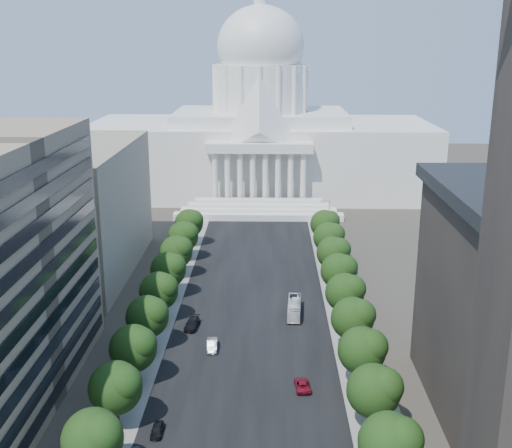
# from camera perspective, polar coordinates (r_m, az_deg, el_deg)

# --- Properties ---
(road_asphalt) EXTENTS (30.00, 260.00, 0.01)m
(road_asphalt) POSITION_cam_1_polar(r_m,az_deg,el_deg) (143.49, -0.20, -5.64)
(road_asphalt) COLOR black
(road_asphalt) RESTS_ON ground
(sidewalk_left) EXTENTS (8.00, 260.00, 0.02)m
(sidewalk_left) POSITION_cam_1_polar(r_m,az_deg,el_deg) (145.19, -7.75, -5.52)
(sidewalk_left) COLOR gray
(sidewalk_left) RESTS_ON ground
(sidewalk_right) EXTENTS (8.00, 260.00, 0.02)m
(sidewalk_right) POSITION_cam_1_polar(r_m,az_deg,el_deg) (144.30, 7.40, -5.65)
(sidewalk_right) COLOR gray
(sidewalk_right) RESTS_ON ground
(capitol) EXTENTS (120.00, 56.00, 73.00)m
(capitol) POSITION_cam_1_polar(r_m,az_deg,el_deg) (230.63, 0.39, 7.79)
(capitol) COLOR white
(capitol) RESTS_ON ground
(office_block_left_far) EXTENTS (38.00, 52.00, 30.00)m
(office_block_left_far) POSITION_cam_1_polar(r_m,az_deg,el_deg) (156.93, -17.92, 1.23)
(office_block_left_far) COLOR gray
(office_block_left_far) RESTS_ON ground
(tree_l_b) EXTENTS (7.79, 7.60, 9.97)m
(tree_l_b) POSITION_cam_1_polar(r_m,az_deg,el_deg) (84.31, -14.14, -17.96)
(tree_l_b) COLOR #33261C
(tree_l_b) RESTS_ON ground
(tree_l_c) EXTENTS (7.79, 7.60, 9.97)m
(tree_l_c) POSITION_cam_1_polar(r_m,az_deg,el_deg) (94.15, -12.22, -13.95)
(tree_l_c) COLOR #33261C
(tree_l_c) RESTS_ON ground
(tree_l_d) EXTENTS (7.79, 7.60, 9.97)m
(tree_l_d) POSITION_cam_1_polar(r_m,az_deg,el_deg) (104.45, -10.71, -10.70)
(tree_l_d) COLOR #33261C
(tree_l_d) RESTS_ON ground
(tree_l_e) EXTENTS (7.79, 7.60, 9.97)m
(tree_l_e) POSITION_cam_1_polar(r_m,az_deg,el_deg) (115.07, -9.50, -8.04)
(tree_l_e) COLOR #33261C
(tree_l_e) RESTS_ON ground
(tree_l_f) EXTENTS (7.79, 7.60, 9.97)m
(tree_l_f) POSITION_cam_1_polar(r_m,az_deg,el_deg) (125.94, -8.52, -5.83)
(tree_l_f) COLOR #33261C
(tree_l_f) RESTS_ON ground
(tree_l_g) EXTENTS (7.79, 7.60, 9.97)m
(tree_l_g) POSITION_cam_1_polar(r_m,az_deg,el_deg) (137.00, -7.69, -3.97)
(tree_l_g) COLOR #33261C
(tree_l_g) RESTS_ON ground
(tree_l_h) EXTENTS (7.79, 7.60, 9.97)m
(tree_l_h) POSITION_cam_1_polar(r_m,az_deg,el_deg) (148.20, -6.99, -2.39)
(tree_l_h) COLOR #33261C
(tree_l_h) RESTS_ON ground
(tree_l_i) EXTENTS (7.79, 7.60, 9.97)m
(tree_l_i) POSITION_cam_1_polar(r_m,az_deg,el_deg) (159.53, -6.40, -1.03)
(tree_l_i) COLOR #33261C
(tree_l_i) RESTS_ON ground
(tree_l_j) EXTENTS (7.79, 7.60, 9.97)m
(tree_l_j) POSITION_cam_1_polar(r_m,az_deg,el_deg) (170.94, -5.88, 0.14)
(tree_l_j) COLOR #33261C
(tree_l_j) RESTS_ON ground
(tree_r_b) EXTENTS (7.79, 7.60, 9.97)m
(tree_r_b) POSITION_cam_1_polar(r_m,az_deg,el_deg) (82.99, 12.02, -18.42)
(tree_r_b) COLOR #33261C
(tree_r_b) RESTS_ON ground
(tree_r_c) EXTENTS (7.79, 7.60, 9.97)m
(tree_r_c) POSITION_cam_1_polar(r_m,az_deg,el_deg) (92.97, 10.65, -14.27)
(tree_r_c) COLOR #33261C
(tree_r_c) RESTS_ON ground
(tree_r_d) EXTENTS (7.79, 7.60, 9.97)m
(tree_r_d) POSITION_cam_1_polar(r_m,az_deg,el_deg) (103.38, 9.59, -10.94)
(tree_r_d) COLOR #33261C
(tree_r_d) RESTS_ON ground
(tree_r_e) EXTENTS (7.79, 7.60, 9.97)m
(tree_r_e) POSITION_cam_1_polar(r_m,az_deg,el_deg) (114.10, 8.75, -8.22)
(tree_r_e) COLOR #33261C
(tree_r_e) RESTS_ON ground
(tree_r_f) EXTENTS (7.79, 7.60, 9.97)m
(tree_r_f) POSITION_cam_1_polar(r_m,az_deg,el_deg) (125.06, 8.06, -5.97)
(tree_r_f) COLOR #33261C
(tree_r_f) RESTS_ON ground
(tree_r_g) EXTENTS (7.79, 7.60, 9.97)m
(tree_r_g) POSITION_cam_1_polar(r_m,az_deg,el_deg) (136.19, 7.49, -4.09)
(tree_r_g) COLOR #33261C
(tree_r_g) RESTS_ON ground
(tree_r_h) EXTENTS (7.79, 7.60, 9.97)m
(tree_r_h) POSITION_cam_1_polar(r_m,az_deg,el_deg) (147.46, 7.00, -2.49)
(tree_r_h) COLOR #33261C
(tree_r_h) RESTS_ON ground
(tree_r_i) EXTENTS (7.79, 7.60, 9.97)m
(tree_r_i) POSITION_cam_1_polar(r_m,az_deg,el_deg) (158.83, 6.59, -1.12)
(tree_r_i) COLOR #33261C
(tree_r_i) RESTS_ON ground
(tree_r_j) EXTENTS (7.79, 7.60, 9.97)m
(tree_r_j) POSITION_cam_1_polar(r_m,az_deg,el_deg) (170.29, 6.23, 0.07)
(tree_r_j) COLOR #33261C
(tree_r_j) RESTS_ON ground
(streetlight_b) EXTENTS (2.61, 0.44, 9.00)m
(streetlight_b) POSITION_cam_1_polar(r_m,az_deg,el_deg) (92.87, 11.70, -14.82)
(streetlight_b) COLOR gray
(streetlight_b) RESTS_ON ground
(streetlight_c) EXTENTS (2.61, 0.44, 9.00)m
(streetlight_c) POSITION_cam_1_polar(r_m,az_deg,el_deg) (114.75, 9.51, -8.46)
(streetlight_c) COLOR gray
(streetlight_c) RESTS_ON ground
(streetlight_d) EXTENTS (2.61, 0.44, 9.00)m
(streetlight_d) POSITION_cam_1_polar(r_m,az_deg,el_deg) (137.70, 8.08, -4.16)
(streetlight_d) COLOR gray
(streetlight_d) RESTS_ON ground
(streetlight_e) EXTENTS (2.61, 0.44, 9.00)m
(streetlight_e) POSITION_cam_1_polar(r_m,az_deg,el_deg) (161.26, 7.07, -1.11)
(streetlight_e) COLOR gray
(streetlight_e) RESTS_ON ground
(streetlight_f) EXTENTS (2.61, 0.44, 9.00)m
(streetlight_f) POSITION_cam_1_polar(r_m,az_deg,el_deg) (185.19, 6.32, 1.17)
(streetlight_f) COLOR gray
(streetlight_f) RESTS_ON ground
(car_dark_a) EXTENTS (1.61, 3.96, 1.35)m
(car_dark_a) POSITION_cam_1_polar(r_m,az_deg,el_deg) (94.82, -8.78, -17.63)
(car_dark_a) COLOR black
(car_dark_a) RESTS_ON ground
(car_silver) EXTENTS (2.06, 5.06, 1.63)m
(car_silver) POSITION_cam_1_polar(r_m,az_deg,el_deg) (116.10, -3.92, -10.69)
(car_silver) COLOR #ACB0B4
(car_silver) RESTS_ON ground
(car_red) EXTENTS (2.63, 5.06, 1.36)m
(car_red) POSITION_cam_1_polar(r_m,az_deg,el_deg) (104.34, 4.14, -14.07)
(car_red) COLOR maroon
(car_red) RESTS_ON ground
(car_dark_b) EXTENTS (2.85, 5.86, 1.64)m
(car_dark_b) POSITION_cam_1_polar(r_m,az_deg,el_deg) (124.39, -5.71, -8.84)
(car_dark_b) COLOR black
(car_dark_b) RESTS_ON ground
(city_bus) EXTENTS (3.08, 10.69, 2.94)m
(city_bus) POSITION_cam_1_polar(r_m,az_deg,el_deg) (129.46, 3.42, -7.44)
(city_bus) COLOR white
(city_bus) RESTS_ON ground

